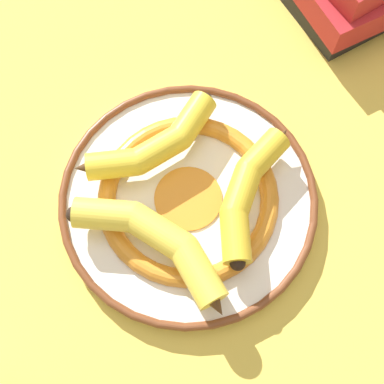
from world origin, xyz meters
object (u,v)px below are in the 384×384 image
at_px(banana_b, 252,190).
at_px(banana_a, 157,145).
at_px(decorative_bowl, 192,199).
at_px(banana_c, 161,241).

bearing_deg(banana_b, banana_a, -97.69).
xyz_separation_m(decorative_bowl, banana_c, (0.05, -0.04, 0.03)).
distance_m(banana_b, banana_c, 0.12).
bearing_deg(banana_b, decorative_bowl, -71.70).
height_order(decorative_bowl, banana_b, banana_b).
distance_m(banana_a, banana_c, 0.11).
distance_m(decorative_bowl, banana_c, 0.08).
relative_size(banana_a, banana_c, 1.09).
height_order(decorative_bowl, banana_a, banana_a).
bearing_deg(banana_a, banana_c, -119.53).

